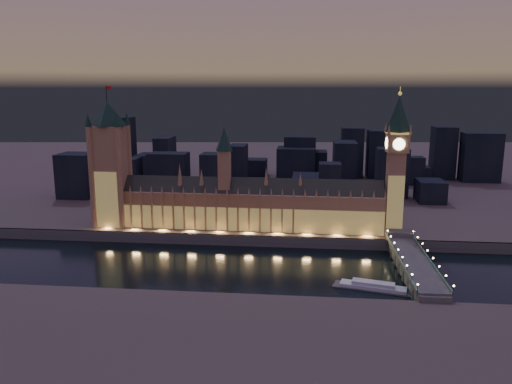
# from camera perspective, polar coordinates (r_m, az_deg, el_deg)

# --- Properties ---
(ground_plane) EXTENTS (2000.00, 2000.00, 0.00)m
(ground_plane) POSITION_cam_1_polar(r_m,az_deg,el_deg) (333.04, -1.83, -8.34)
(ground_plane) COLOR black
(ground_plane) RESTS_ON ground
(north_bank) EXTENTS (2000.00, 960.00, 8.00)m
(north_bank) POSITION_cam_1_polar(r_m,az_deg,el_deg) (838.25, 2.88, 4.20)
(north_bank) COLOR #444B3B
(north_bank) RESTS_ON ground
(embankment_wall) EXTENTS (2000.00, 2.50, 8.00)m
(embankment_wall) POSITION_cam_1_polar(r_m,az_deg,el_deg) (370.27, -0.99, -5.58)
(embankment_wall) COLOR #414457
(embankment_wall) RESTS_ON ground
(palace_of_westminster) EXTENTS (202.00, 23.49, 78.00)m
(palace_of_westminster) POSITION_cam_1_polar(r_m,az_deg,el_deg) (384.35, -0.77, -1.47)
(palace_of_westminster) COLOR #9C7A4F
(palace_of_westminster) RESTS_ON north_bank
(victoria_tower) EXTENTS (31.68, 31.68, 108.20)m
(victoria_tower) POSITION_cam_1_polar(r_m,az_deg,el_deg) (405.19, -16.33, 3.78)
(victoria_tower) COLOR #9C7A4F
(victoria_tower) RESTS_ON north_bank
(elizabeth_tower) EXTENTS (18.00, 18.00, 107.73)m
(elizabeth_tower) POSITION_cam_1_polar(r_m,az_deg,el_deg) (380.43, 15.78, 4.33)
(elizabeth_tower) COLOR #9C7A4F
(elizabeth_tower) RESTS_ON north_bank
(westminster_bridge) EXTENTS (18.93, 113.00, 15.90)m
(westminster_bridge) POSITION_cam_1_polar(r_m,az_deg,el_deg) (332.09, 17.42, -7.86)
(westminster_bridge) COLOR #414457
(westminster_bridge) RESTS_ON ground
(river_boat) EXTENTS (47.11, 21.76, 4.50)m
(river_boat) POSITION_cam_1_polar(r_m,az_deg,el_deg) (302.56, 13.23, -10.47)
(river_boat) COLOR #414457
(river_boat) RESTS_ON ground
(city_backdrop) EXTENTS (476.47, 215.63, 70.95)m
(city_backdrop) POSITION_cam_1_polar(r_m,az_deg,el_deg) (562.26, 4.70, 3.11)
(city_backdrop) COLOR black
(city_backdrop) RESTS_ON north_bank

